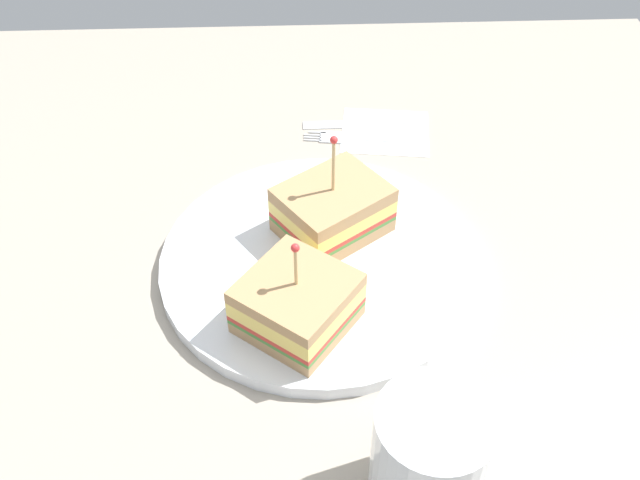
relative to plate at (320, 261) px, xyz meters
The scene contains 8 objects.
ground_plane 1.67cm from the plate, ahead, with size 95.06×95.06×2.00cm, color #9E9384.
plate is the anchor object (origin of this frame).
sandwich_half_front 4.92cm from the plate, 159.18° to the left, with size 11.59×12.01×10.81cm.
sandwich_half_back 8.69cm from the plate, 15.71° to the right, with size 11.52×11.51×9.09cm.
drink_glass 23.91cm from the plate, 15.44° to the left, with size 7.85×7.85×9.69cm.
napkin 22.76cm from the plate, 158.40° to the left, with size 9.92×8.93×0.15cm, color white.
fork 20.45cm from the plate, 167.86° to the left, with size 2.91×12.82×0.35cm.
knife 23.34cm from the plate, 167.87° to the left, with size 1.58×13.75×0.35cm.
Camera 1 is at (46.66, -1.93, 47.99)cm, focal length 40.24 mm.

